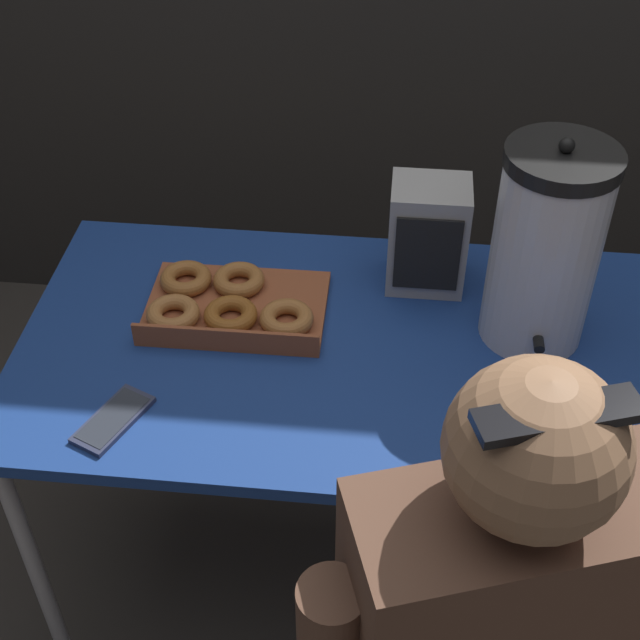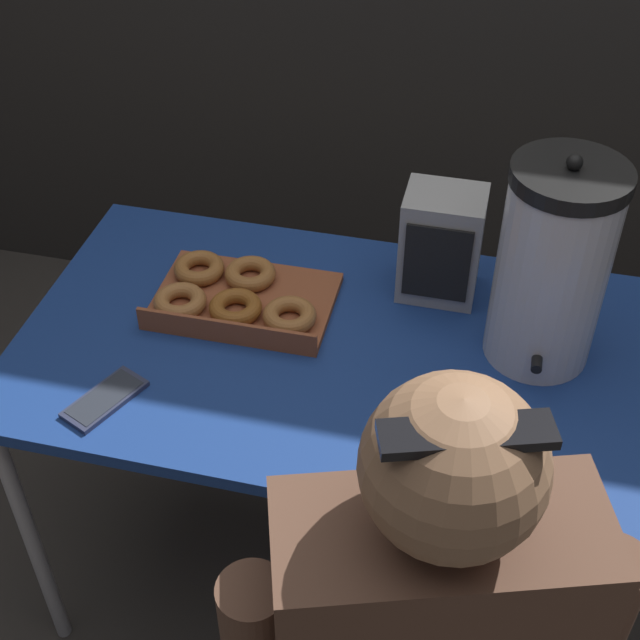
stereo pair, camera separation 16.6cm
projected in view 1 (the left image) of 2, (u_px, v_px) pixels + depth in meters
The scene contains 6 objects.
ground_plane at pixel (350, 568), 2.18m from camera, with size 12.00×12.00×0.00m, color #3D3833.
folding_table at pixel (358, 366), 1.73m from camera, with size 1.31×0.71×0.74m.
donut_box at pixel (229, 305), 1.76m from camera, with size 0.36×0.26×0.05m.
coffee_urn at pixel (546, 248), 1.60m from camera, with size 0.20×0.23×0.42m.
cell_phone at pixel (113, 420), 1.55m from camera, with size 0.13×0.17×0.01m.
space_heater at pixel (428, 236), 1.77m from camera, with size 0.16×0.13×0.23m.
Camera 1 is at (0.05, -1.25, 1.89)m, focal length 50.00 mm.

